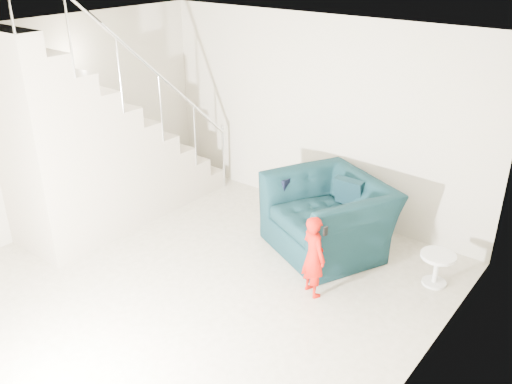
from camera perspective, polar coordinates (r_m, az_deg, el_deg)
floor at (r=6.10m, az=-8.21°, el=-10.70°), size 5.50×5.50×0.00m
ceiling at (r=5.03m, az=-10.15°, el=15.08°), size 5.50×5.50×0.00m
back_wall at (r=7.44m, az=6.51°, el=7.83°), size 5.00×0.00×5.00m
left_wall at (r=7.36m, az=-22.73°, el=5.80°), size 0.00×5.50×5.50m
right_wall at (r=4.16m, az=15.70°, el=-7.83°), size 0.00×5.50×5.50m
armchair at (r=6.71m, az=7.60°, el=-2.54°), size 1.78×1.70×0.91m
toddler at (r=5.85m, az=6.08°, el=-6.72°), size 0.41×0.35×0.94m
side_table at (r=6.40m, az=18.52°, el=-7.21°), size 0.39×0.39×0.39m
staircase at (r=7.35m, az=-16.57°, el=3.38°), size 1.02×3.03×3.62m
cushion at (r=6.81m, az=9.80°, el=0.04°), size 0.37×0.18×0.37m
throw at (r=6.97m, az=3.87°, el=-0.16°), size 0.04×0.45×0.50m
phone at (r=5.62m, az=7.32°, el=-4.12°), size 0.03×0.05×0.10m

